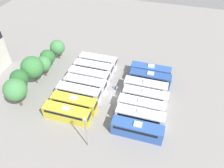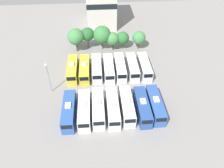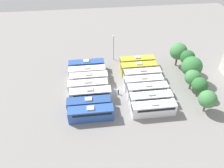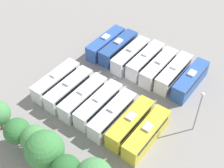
# 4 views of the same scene
# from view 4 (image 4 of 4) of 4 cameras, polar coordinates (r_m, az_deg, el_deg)

# --- Properties ---
(ground_plane) EXTENTS (120.37, 120.37, 0.00)m
(ground_plane) POSITION_cam_4_polar(r_m,az_deg,el_deg) (57.65, 2.03, -0.71)
(ground_plane) COLOR gray
(bus_0) EXTENTS (2.60, 10.23, 3.57)m
(bus_0) POSITION_cam_4_polar(r_m,az_deg,el_deg) (58.36, 14.14, 0.74)
(bus_0) COLOR #2D56A8
(bus_0) RESTS_ON ground_plane
(bus_1) EXTENTS (2.60, 10.23, 3.57)m
(bus_1) POSITION_cam_4_polar(r_m,az_deg,el_deg) (59.17, 11.25, 2.04)
(bus_1) COLOR silver
(bus_1) RESTS_ON ground_plane
(bus_2) EXTENTS (2.60, 10.23, 3.57)m
(bus_2) POSITION_cam_4_polar(r_m,az_deg,el_deg) (59.85, 8.56, 3.04)
(bus_2) COLOR silver
(bus_2) RESTS_ON ground_plane
(bus_3) EXTENTS (2.60, 10.23, 3.57)m
(bus_3) POSITION_cam_4_polar(r_m,az_deg,el_deg) (61.21, 6.15, 4.39)
(bus_3) COLOR silver
(bus_3) RESTS_ON ground_plane
(bus_4) EXTENTS (2.60, 10.23, 3.57)m
(bus_4) POSITION_cam_4_polar(r_m,az_deg,el_deg) (62.13, 3.43, 5.28)
(bus_4) COLOR silver
(bus_4) RESTS_ON ground_plane
(bus_5) EXTENTS (2.60, 10.23, 3.57)m
(bus_5) POSITION_cam_4_polar(r_m,az_deg,el_deg) (63.97, 1.17, 6.66)
(bus_5) COLOR #284C93
(bus_5) RESTS_ON ground_plane
(bus_6) EXTENTS (2.60, 10.23, 3.57)m
(bus_6) POSITION_cam_4_polar(r_m,az_deg,el_deg) (65.17, -1.15, 7.46)
(bus_6) COLOR #2D56A8
(bus_6) RESTS_ON ground_plane
(bus_7) EXTENTS (2.60, 10.23, 3.57)m
(bus_7) POSITION_cam_4_polar(r_m,az_deg,el_deg) (48.75, 6.36, -9.03)
(bus_7) COLOR gold
(bus_7) RESTS_ON ground_plane
(bus_8) EXTENTS (2.60, 10.23, 3.57)m
(bus_8) POSITION_cam_4_polar(r_m,az_deg,el_deg) (49.85, 3.37, -7.12)
(bus_8) COLOR gold
(bus_8) RESTS_ON ground_plane
(bus_9) EXTENTS (2.60, 10.23, 3.57)m
(bus_9) POSITION_cam_4_polar(r_m,az_deg,el_deg) (50.85, 0.12, -5.64)
(bus_9) COLOR silver
(bus_9) RESTS_ON ground_plane
(bus_10) EXTENTS (2.60, 10.23, 3.57)m
(bus_10) POSITION_cam_4_polar(r_m,az_deg,el_deg) (52.40, -2.45, -3.75)
(bus_10) COLOR white
(bus_10) RESTS_ON ground_plane
(bus_11) EXTENTS (2.60, 10.23, 3.57)m
(bus_11) POSITION_cam_4_polar(r_m,az_deg,el_deg) (53.69, -5.25, -2.45)
(bus_11) COLOR silver
(bus_11) RESTS_ON ground_plane
(bus_12) EXTENTS (2.60, 10.23, 3.57)m
(bus_12) POSITION_cam_4_polar(r_m,az_deg,el_deg) (55.42, -7.87, -0.91)
(bus_12) COLOR silver
(bus_12) RESTS_ON ground_plane
(bus_13) EXTENTS (2.60, 10.23, 3.57)m
(bus_13) POSITION_cam_4_polar(r_m,az_deg,el_deg) (57.30, -10.16, 0.57)
(bus_13) COLOR white
(bus_13) RESTS_ON ground_plane
(worker_person) EXTENTS (0.36, 0.36, 1.60)m
(worker_person) POSITION_cam_4_polar(r_m,az_deg,el_deg) (57.86, 0.41, 0.55)
(worker_person) COLOR navy
(worker_person) RESTS_ON ground_plane
(light_pole) EXTENTS (0.60, 0.60, 8.37)m
(light_pole) POSITION_cam_4_polar(r_m,az_deg,el_deg) (48.76, 15.71, -3.85)
(light_pole) COLOR gray
(light_pole) RESTS_ON ground_plane
(tree_2) EXTENTS (5.47, 5.47, 7.61)m
(tree_2) POSITION_cam_4_polar(r_m,az_deg,el_deg) (43.97, -12.22, -11.67)
(tree_2) COLOR brown
(tree_2) RESTS_ON ground_plane
(tree_3) EXTENTS (4.03, 4.03, 5.83)m
(tree_3) POSITION_cam_4_polar(r_m,az_deg,el_deg) (46.74, -14.01, -9.68)
(tree_3) COLOR brown
(tree_3) RESTS_ON ground_plane
(tree_4) EXTENTS (4.01, 4.01, 5.70)m
(tree_4) POSITION_cam_4_polar(r_m,az_deg,el_deg) (48.40, -16.96, -8.25)
(tree_4) COLOR brown
(tree_4) RESTS_ON ground_plane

